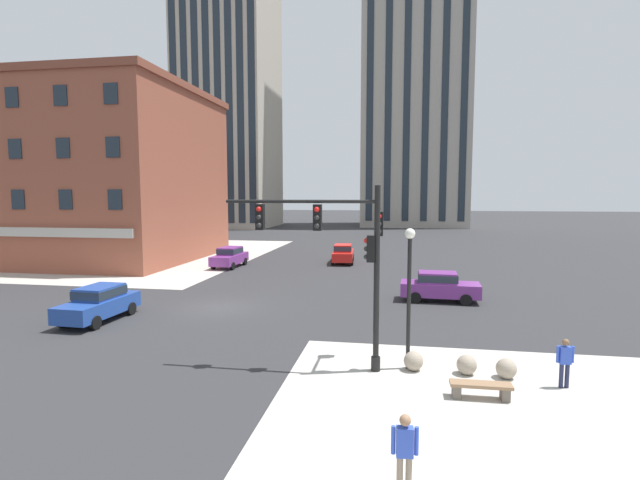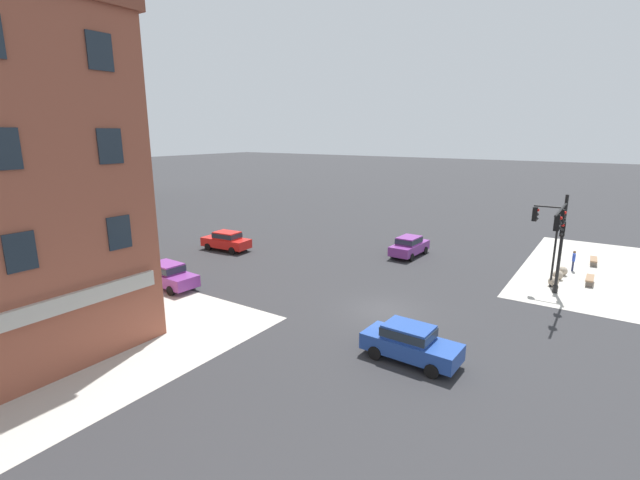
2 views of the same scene
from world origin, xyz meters
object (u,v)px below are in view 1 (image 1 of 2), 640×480
at_px(street_lamp_corner_near, 409,280).
at_px(car_main_northbound_near, 99,302).
at_px(pedestrian_walking_east, 565,360).
at_px(bollard_sphere_curb_a, 413,361).
at_px(traffic_signal_main, 348,251).
at_px(bollard_sphere_curb_c, 506,369).
at_px(bench_near_signal, 481,388).
at_px(car_main_northbound_far, 439,285).
at_px(car_main_southbound_far, 230,256).
at_px(bollard_sphere_curb_b, 467,365).
at_px(pedestrian_near_bench, 405,450).
at_px(car_main_southbound_near, 343,253).

distance_m(street_lamp_corner_near, car_main_northbound_near, 15.32).
bearing_deg(street_lamp_corner_near, pedestrian_walking_east, -10.35).
bearing_deg(car_main_northbound_near, pedestrian_walking_east, -13.96).
xyz_separation_m(bollard_sphere_curb_a, street_lamp_corner_near, (-0.19, 0.15, 2.80)).
relative_size(traffic_signal_main, bollard_sphere_curb_c, 9.50).
bearing_deg(bench_near_signal, car_main_northbound_near, 159.95).
xyz_separation_m(traffic_signal_main, car_main_northbound_far, (4.06, 11.18, -3.24)).
distance_m(street_lamp_corner_near, car_main_southbound_far, 25.76).
bearing_deg(bollard_sphere_curb_a, bollard_sphere_curb_b, -2.52).
bearing_deg(street_lamp_corner_near, bollard_sphere_curb_c, -6.70).
xyz_separation_m(pedestrian_near_bench, street_lamp_corner_near, (0.20, 7.20, 2.14)).
relative_size(bollard_sphere_curb_b, bench_near_signal, 0.37).
height_order(traffic_signal_main, bench_near_signal, traffic_signal_main).
distance_m(pedestrian_near_bench, car_main_northbound_near, 18.25).
height_order(bench_near_signal, car_main_northbound_near, car_main_northbound_near).
xyz_separation_m(bollard_sphere_curb_a, car_main_southbound_far, (-14.60, 21.39, 0.58)).
height_order(traffic_signal_main, bollard_sphere_curb_b, traffic_signal_main).
relative_size(bench_near_signal, pedestrian_near_bench, 1.04).
height_order(bollard_sphere_curb_c, car_main_northbound_near, car_main_northbound_near).
bearing_deg(car_main_northbound_near, car_main_northbound_far, 22.93).
bearing_deg(car_main_southbound_near, traffic_signal_main, -82.93).
height_order(bollard_sphere_curb_b, bollard_sphere_curb_c, same).
xyz_separation_m(pedestrian_walking_east, car_main_northbound_near, (-19.48, 4.84, 0.02)).
height_order(bollard_sphere_curb_b, bench_near_signal, bollard_sphere_curb_b).
height_order(traffic_signal_main, bollard_sphere_curb_a, traffic_signal_main).
bearing_deg(pedestrian_walking_east, car_main_southbound_near, 111.23).
xyz_separation_m(pedestrian_near_bench, car_main_northbound_far, (2.15, 18.17, -0.08)).
bearing_deg(car_main_northbound_far, street_lamp_corner_near, -100.08).
height_order(bollard_sphere_curb_a, street_lamp_corner_near, street_lamp_corner_near).
bearing_deg(pedestrian_walking_east, bollard_sphere_curb_b, 167.16).
height_order(bollard_sphere_curb_c, pedestrian_near_bench, pedestrian_near_bench).
height_order(bollard_sphere_curb_c, bench_near_signal, bollard_sphere_curb_c).
relative_size(bollard_sphere_curb_a, car_main_southbound_far, 0.15).
xyz_separation_m(street_lamp_corner_near, car_main_northbound_near, (-14.64, 3.96, -2.22)).
distance_m(bollard_sphere_curb_c, pedestrian_walking_east, 1.80).
height_order(bollard_sphere_curb_b, pedestrian_near_bench, pedestrian_near_bench).
relative_size(bollard_sphere_curb_a, street_lamp_corner_near, 0.14).
bearing_deg(car_main_northbound_far, bollard_sphere_curb_a, -98.97).
relative_size(bollard_sphere_curb_b, pedestrian_near_bench, 0.39).
relative_size(bench_near_signal, car_main_northbound_far, 0.40).
xyz_separation_m(bollard_sphere_curb_c, car_main_northbound_far, (-1.26, 11.35, 0.58)).
relative_size(bollard_sphere_curb_a, car_main_southbound_near, 0.15).
distance_m(pedestrian_near_bench, pedestrian_walking_east, 8.08).
height_order(bollard_sphere_curb_b, car_main_northbound_far, car_main_northbound_far).
xyz_separation_m(bollard_sphere_curb_b, car_main_northbound_near, (-16.60, 4.19, 0.58)).
bearing_deg(bollard_sphere_curb_b, car_main_southbound_near, 105.90).
bearing_deg(bollard_sphere_curb_a, car_main_southbound_near, 102.16).
distance_m(street_lamp_corner_near, car_main_southbound_near, 25.72).
distance_m(pedestrian_walking_east, car_main_northbound_far, 12.21).
relative_size(car_main_northbound_near, car_main_southbound_far, 1.00).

